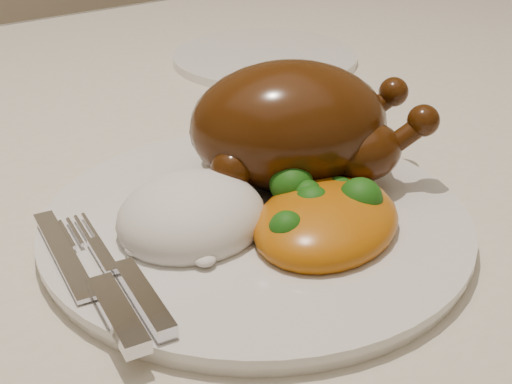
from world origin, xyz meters
TOP-DOWN VIEW (x-y plane):
  - dining_table at (0.00, 0.00)m, footprint 1.60×0.90m
  - tablecloth at (0.00, 0.00)m, footprint 1.73×1.03m
  - dinner_plate at (0.04, -0.17)m, footprint 0.32×0.32m
  - side_plate at (0.29, 0.15)m, footprint 0.23×0.23m
  - roast_chicken at (0.10, -0.14)m, footprint 0.21×0.17m
  - rice_mound at (-0.00, -0.16)m, footprint 0.12×0.11m
  - mac_and_cheese at (0.07, -0.21)m, footprint 0.15×0.13m
  - cutlery at (-0.08, -0.19)m, footprint 0.05×0.18m

SIDE VIEW (x-z plane):
  - dining_table at x=0.00m, z-range 0.29..1.05m
  - tablecloth at x=0.00m, z-range 0.65..0.83m
  - side_plate at x=0.29m, z-range 0.77..0.78m
  - dinner_plate at x=0.04m, z-range 0.77..0.78m
  - cutlery at x=-0.08m, z-range 0.78..0.79m
  - rice_mound at x=0.00m, z-range 0.76..0.82m
  - mac_and_cheese at x=0.07m, z-range 0.77..0.82m
  - roast_chicken at x=0.10m, z-range 0.78..0.88m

